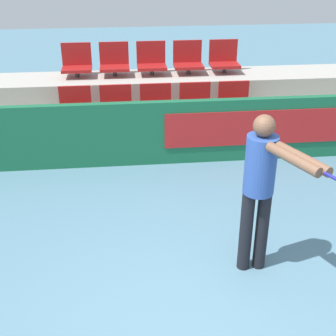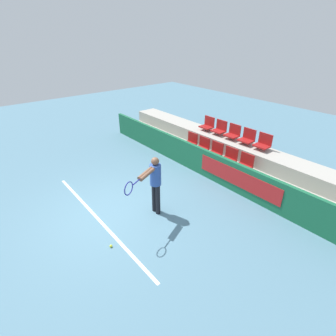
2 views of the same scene
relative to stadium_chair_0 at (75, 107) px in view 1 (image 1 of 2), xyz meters
name	(u,v)px [view 1 (image 1 of 2)]	position (x,y,z in m)	size (l,w,h in m)	color
barrier_wall	(162,133)	(1.28, -0.65, -0.21)	(11.03, 0.14, 0.96)	#19603D
bleacher_tier_front	(157,135)	(1.25, -0.12, -0.46)	(10.63, 0.90, 0.47)	#ADA89E
bleacher_tier_middle	(153,102)	(1.25, 0.78, -0.23)	(10.63, 0.90, 0.94)	#ADA89E
stadium_chair_0	(75,107)	(0.00, 0.00, 0.00)	(0.49, 0.38, 0.54)	#333333
stadium_chair_1	(116,106)	(0.63, 0.00, 0.00)	(0.49, 0.38, 0.54)	#333333
stadium_chair_2	(156,105)	(1.25, 0.00, 0.00)	(0.49, 0.38, 0.54)	#333333
stadium_chair_3	(196,103)	(1.88, 0.00, 0.00)	(0.49, 0.38, 0.54)	#333333
stadium_chair_4	(234,102)	(2.50, 0.00, 0.00)	(0.49, 0.38, 0.54)	#333333
stadium_chair_5	(77,63)	(0.00, 0.90, 0.47)	(0.49, 0.38, 0.54)	#333333
stadium_chair_6	(114,62)	(0.63, 0.90, 0.47)	(0.49, 0.38, 0.54)	#333333
stadium_chair_7	(151,61)	(1.25, 0.90, 0.47)	(0.49, 0.38, 0.54)	#333333
stadium_chair_8	(188,60)	(1.88, 0.90, 0.47)	(0.49, 0.38, 0.54)	#333333
stadium_chair_9	(224,59)	(2.50, 0.90, 0.47)	(0.49, 0.38, 0.54)	#333333
tennis_player	(264,183)	(1.99, -3.26, 0.33)	(0.70, 1.39, 1.67)	black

